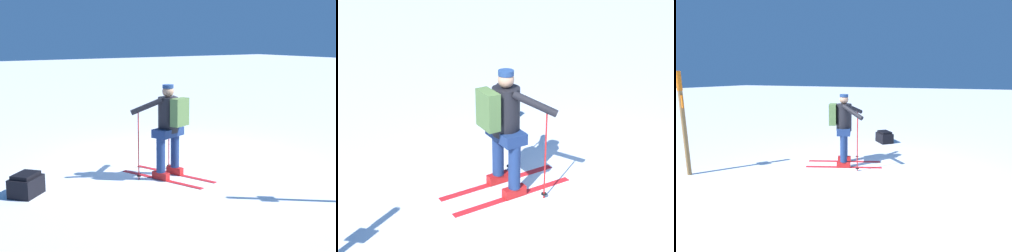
# 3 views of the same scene
# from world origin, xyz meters

# --- Properties ---
(ground_plane) EXTENTS (80.00, 80.00, 0.00)m
(ground_plane) POSITION_xyz_m (0.00, 0.00, 0.00)
(ground_plane) COLOR white
(skier) EXTENTS (1.15, 1.74, 1.60)m
(skier) POSITION_xyz_m (0.71, 0.69, 0.91)
(skier) COLOR red
(skier) RESTS_ON ground_plane
(dropped_backpack) EXTENTS (0.61, 0.60, 0.35)m
(dropped_backpack) POSITION_xyz_m (3.05, 0.31, 0.17)
(dropped_backpack) COLOR black
(dropped_backpack) RESTS_ON ground_plane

